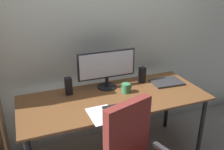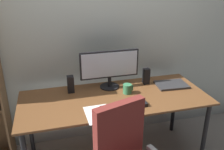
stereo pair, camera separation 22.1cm
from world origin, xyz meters
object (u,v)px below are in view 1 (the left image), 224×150
(monitor, at_px, (107,67))
(mouse, at_px, (144,102))
(coffee_mug, at_px, (126,88))
(laptop, at_px, (167,82))
(keyboard, at_px, (119,107))
(desk, at_px, (114,104))
(speaker_right, at_px, (142,75))
(speaker_left, at_px, (68,86))

(monitor, distance_m, mouse, 0.53)
(coffee_mug, distance_m, laptop, 0.51)
(monitor, relative_size, keyboard, 2.07)
(monitor, relative_size, mouse, 6.25)
(mouse, xyz_separation_m, laptop, (0.44, 0.30, -0.01))
(desk, xyz_separation_m, mouse, (0.21, -0.21, 0.09))
(keyboard, xyz_separation_m, mouse, (0.25, 0.00, 0.01))
(desk, xyz_separation_m, coffee_mug, (0.14, 0.05, 0.12))
(coffee_mug, xyz_separation_m, speaker_right, (0.27, 0.17, 0.04))
(monitor, distance_m, speaker_right, 0.43)
(speaker_left, bearing_deg, coffee_mug, -17.96)
(desk, distance_m, coffee_mug, 0.19)
(laptop, distance_m, speaker_left, 1.05)
(desk, bearing_deg, keyboard, -100.30)
(speaker_left, bearing_deg, speaker_right, 0.00)
(monitor, xyz_separation_m, laptop, (0.64, -0.14, -0.22))
(keyboard, bearing_deg, monitor, 84.20)
(desk, height_order, coffee_mug, coffee_mug)
(laptop, xyz_separation_m, speaker_left, (-1.04, 0.13, 0.07))
(mouse, relative_size, coffee_mug, 0.95)
(coffee_mug, height_order, laptop, coffee_mug)
(keyboard, xyz_separation_m, speaker_right, (0.45, 0.44, 0.08))
(desk, bearing_deg, mouse, -45.43)
(desk, bearing_deg, speaker_left, 150.57)
(keyboard, relative_size, coffee_mug, 2.87)
(monitor, bearing_deg, keyboard, -96.12)
(mouse, height_order, laptop, mouse)
(speaker_right, bearing_deg, coffee_mug, -147.07)
(monitor, distance_m, laptop, 0.69)
(coffee_mug, bearing_deg, keyboard, -124.61)
(keyboard, xyz_separation_m, coffee_mug, (0.18, 0.26, 0.04))
(monitor, relative_size, speaker_right, 3.53)
(monitor, bearing_deg, laptop, -12.04)
(mouse, height_order, speaker_left, speaker_left)
(speaker_right, bearing_deg, mouse, -115.07)
(desk, height_order, keyboard, keyboard)
(laptop, bearing_deg, speaker_left, 176.96)
(laptop, xyz_separation_m, speaker_right, (-0.24, 0.13, 0.07))
(speaker_left, relative_size, speaker_right, 1.00)
(monitor, xyz_separation_m, coffee_mug, (0.13, -0.18, -0.18))
(desk, height_order, speaker_left, speaker_left)
(coffee_mug, distance_m, speaker_right, 0.32)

